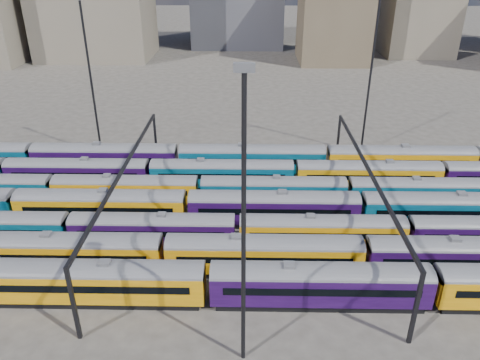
{
  "coord_description": "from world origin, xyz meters",
  "views": [
    {
      "loc": [
        -4.71,
        -51.62,
        32.16
      ],
      "look_at": [
        -5.81,
        6.62,
        3.0
      ],
      "focal_mm": 35.0,
      "sensor_mm": 36.0,
      "label": 1
    }
  ],
  "objects_px": {
    "rake_0": "(320,281)",
    "rake_1": "(365,252)",
    "mast_2": "(244,221)",
    "rake_2": "(322,228)"
  },
  "relations": [
    {
      "from": "rake_0",
      "to": "mast_2",
      "type": "xyz_separation_m",
      "value": [
        -7.45,
        -7.0,
        11.12
      ]
    },
    {
      "from": "rake_0",
      "to": "rake_2",
      "type": "height_order",
      "value": "rake_0"
    },
    {
      "from": "rake_0",
      "to": "mast_2",
      "type": "height_order",
      "value": "mast_2"
    },
    {
      "from": "rake_0",
      "to": "mast_2",
      "type": "relative_size",
      "value": 6.02
    },
    {
      "from": "rake_0",
      "to": "rake_1",
      "type": "distance_m",
      "value": 7.41
    },
    {
      "from": "rake_0",
      "to": "mast_2",
      "type": "bearing_deg",
      "value": -136.78
    },
    {
      "from": "rake_1",
      "to": "mast_2",
      "type": "relative_size",
      "value": 5.05
    },
    {
      "from": "rake_1",
      "to": "mast_2",
      "type": "height_order",
      "value": "mast_2"
    },
    {
      "from": "rake_2",
      "to": "mast_2",
      "type": "height_order",
      "value": "mast_2"
    },
    {
      "from": "rake_2",
      "to": "mast_2",
      "type": "xyz_separation_m",
      "value": [
        -9.05,
        -17.0,
        11.4
      ]
    }
  ]
}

